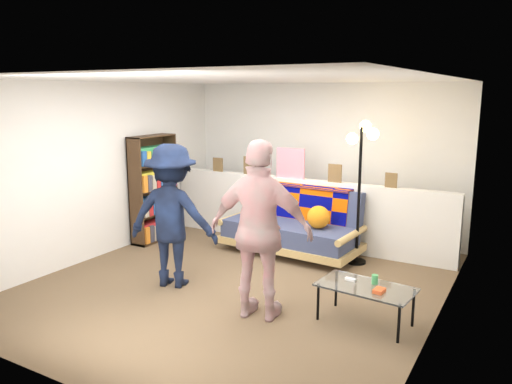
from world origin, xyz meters
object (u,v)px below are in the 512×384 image
at_px(person_left, 172,216).
at_px(coffee_table, 366,289).
at_px(floor_lamp, 362,164).
at_px(bookshelf, 154,192).
at_px(person_right, 261,231).
at_px(futon_sofa, 294,226).

bearing_deg(person_left, coffee_table, 168.68).
bearing_deg(floor_lamp, bookshelf, -169.73).
relative_size(coffee_table, person_right, 0.53).
bearing_deg(floor_lamp, person_right, -98.82).
bearing_deg(floor_lamp, coffee_table, -69.23).
distance_m(futon_sofa, coffee_table, 2.30).
distance_m(futon_sofa, bookshelf, 2.23).
bearing_deg(futon_sofa, bookshelf, -166.66).
relative_size(futon_sofa, person_right, 1.10).
relative_size(bookshelf, person_left, 0.96).
bearing_deg(bookshelf, futon_sofa, 13.34).
distance_m(bookshelf, floor_lamp, 3.18).
height_order(futon_sofa, person_left, person_left).
relative_size(bookshelf, floor_lamp, 0.85).
height_order(coffee_table, floor_lamp, floor_lamp).
height_order(futon_sofa, person_right, person_right).
distance_m(futon_sofa, person_right, 2.21).
bearing_deg(person_right, person_left, -19.74).
distance_m(floor_lamp, person_right, 2.18).
bearing_deg(futon_sofa, coffee_table, -46.34).
bearing_deg(coffee_table, bookshelf, 162.70).
xyz_separation_m(coffee_table, person_right, (-0.98, -0.39, 0.55)).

